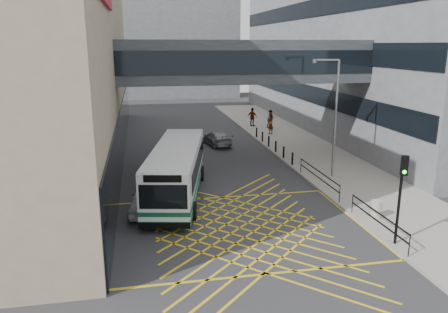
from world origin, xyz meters
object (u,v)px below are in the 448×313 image
traffic_light (401,187)px  street_lamp (333,111)px  bus (177,170)px  pedestrian_a (271,124)px  car_dark (183,138)px  litter_bin (376,209)px  car_silver (216,138)px  pedestrian_c (252,117)px  car_white (145,201)px  pedestrian_b (271,119)px

traffic_light → street_lamp: (1.48, 10.26, 1.71)m
bus → pedestrian_a: bearing=68.1°
car_dark → street_lamp: street_lamp is taller
litter_bin → car_silver: bearing=105.0°
pedestrian_a → pedestrian_c: pedestrian_c is taller
bus → pedestrian_a: size_ratio=5.76×
car_white → litter_bin: car_white is taller
car_dark → traffic_light: bearing=126.0°
pedestrian_c → car_silver: bearing=98.9°
car_white → car_silver: car_silver is taller
pedestrian_b → pedestrian_c: bearing=114.7°
bus → litter_bin: (9.56, -5.61, -1.01)m
pedestrian_a → traffic_light: bearing=51.3°
litter_bin → pedestrian_a: pedestrian_a is taller
bus → car_dark: (1.60, 12.98, -0.89)m
bus → car_dark: bearing=94.5°
traffic_light → litter_bin: size_ratio=4.51×
traffic_light → pedestrian_a: traffic_light is taller
traffic_light → street_lamp: street_lamp is taller
car_dark → pedestrian_a: bearing=-144.4°
car_dark → pedestrian_b: (9.88, 6.04, 0.35)m
car_white → pedestrian_a: bearing=-117.2°
car_dark → street_lamp: (8.69, -11.34, 3.78)m
car_white → pedestrian_a: size_ratio=2.02×
bus → pedestrian_c: bus is taller
street_lamp → litter_bin: 8.27m
car_dark → pedestrian_a: (8.90, 2.91, 0.38)m
pedestrian_a → pedestrian_c: (-0.66, 4.47, 0.01)m
car_silver → pedestrian_b: pedestrian_b is taller
car_dark → car_silver: size_ratio=1.12×
bus → car_silver: bus is taller
traffic_light → litter_bin: bearing=95.1°
car_white → traffic_light: size_ratio=0.96×
traffic_light → pedestrian_b: (2.66, 27.63, -1.72)m
bus → car_white: size_ratio=2.85×
bus → pedestrian_a: 19.05m
pedestrian_a → pedestrian_b: (0.98, 3.13, -0.03)m
street_lamp → pedestrian_a: (0.21, 14.25, -3.39)m
litter_bin → pedestrian_c: (0.29, 25.97, 0.53)m
car_dark → traffic_light: size_ratio=1.16×
car_silver → street_lamp: size_ratio=0.55×
pedestrian_c → pedestrian_a: bearing=142.3°
bus → pedestrian_c: (9.84, 20.36, -0.49)m
bus → pedestrian_c: size_ratio=5.67×
bus → car_dark: bus is taller
pedestrian_a → pedestrian_c: size_ratio=0.98×
street_lamp → litter_bin: (-0.74, -7.25, -3.90)m
pedestrian_b → car_silver: bearing=-164.3°
car_dark → traffic_light: 22.86m
bus → car_silver: (4.60, 12.88, -0.97)m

